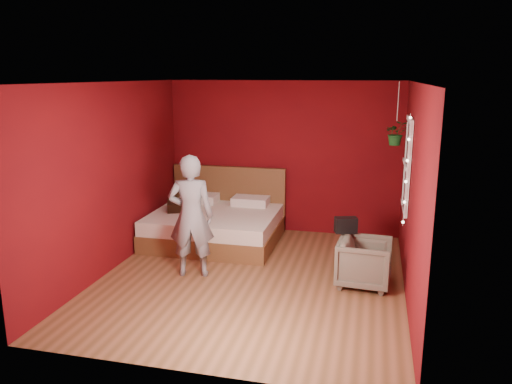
{
  "coord_description": "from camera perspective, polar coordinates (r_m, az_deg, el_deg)",
  "views": [
    {
      "loc": [
        1.53,
        -6.11,
        2.7
      ],
      "look_at": [
        -0.03,
        0.4,
        1.11
      ],
      "focal_mm": 35.0,
      "sensor_mm": 36.0,
      "label": 1
    }
  ],
  "objects": [
    {
      "name": "floor",
      "position": [
        6.85,
        -0.52,
        -9.87
      ],
      "size": [
        4.5,
        4.5,
        0.0
      ],
      "primitive_type": "plane",
      "color": "brown",
      "rests_on": "ground"
    },
    {
      "name": "room_walls",
      "position": [
        6.38,
        -0.56,
        4.13
      ],
      "size": [
        4.04,
        4.54,
        2.62
      ],
      "color": "#640A0E",
      "rests_on": "ground"
    },
    {
      "name": "window",
      "position": [
        7.13,
        16.82,
        3.07
      ],
      "size": [
        0.05,
        0.97,
        1.27
      ],
      "color": "white",
      "rests_on": "room_walls"
    },
    {
      "name": "fairy_lights",
      "position": [
        6.61,
        16.83,
        2.3
      ],
      "size": [
        0.04,
        0.04,
        1.45
      ],
      "color": "silver",
      "rests_on": "room_walls"
    },
    {
      "name": "bed",
      "position": [
        8.3,
        -4.51,
        -3.59
      ],
      "size": [
        2.03,
        1.73,
        1.12
      ],
      "color": "brown",
      "rests_on": "ground"
    },
    {
      "name": "person",
      "position": [
        6.77,
        -7.43,
        -2.75
      ],
      "size": [
        0.68,
        0.52,
        1.68
      ],
      "primitive_type": "imported",
      "rotation": [
        0.0,
        0.0,
        3.35
      ],
      "color": "gray",
      "rests_on": "ground"
    },
    {
      "name": "armchair",
      "position": [
        6.7,
        12.28,
        -7.88
      ],
      "size": [
        0.73,
        0.71,
        0.62
      ],
      "primitive_type": "imported",
      "rotation": [
        0.0,
        0.0,
        1.5
      ],
      "color": "#6B6555",
      "rests_on": "ground"
    },
    {
      "name": "handbag",
      "position": [
        6.81,
        10.23,
        -3.72
      ],
      "size": [
        0.32,
        0.23,
        0.21
      ],
      "primitive_type": "cube",
      "rotation": [
        0.0,
        0.0,
        0.3
      ],
      "color": "black",
      "rests_on": "armchair"
    },
    {
      "name": "throw_pillow",
      "position": [
        8.34,
        -8.62,
        -1.53
      ],
      "size": [
        0.55,
        0.55,
        0.15
      ],
      "primitive_type": "cube",
      "rotation": [
        0.0,
        0.0,
        0.38
      ],
      "color": "black",
      "rests_on": "bed"
    },
    {
      "name": "hanging_plant",
      "position": [
        7.65,
        15.72,
        6.5
      ],
      "size": [
        0.38,
        0.35,
        0.93
      ],
      "color": "silver",
      "rests_on": "room_walls"
    }
  ]
}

